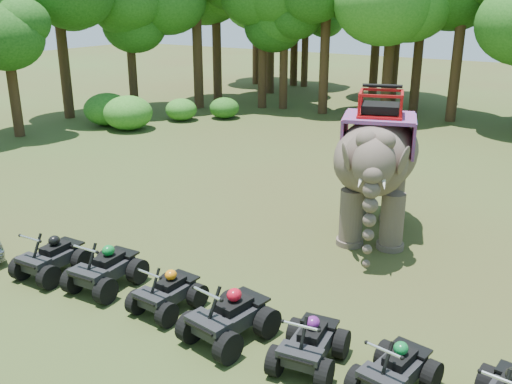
# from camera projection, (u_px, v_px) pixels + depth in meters

# --- Properties ---
(ground) EXTENTS (110.00, 110.00, 0.00)m
(ground) POSITION_uv_depth(u_px,v_px,m) (231.00, 276.00, 14.35)
(ground) COLOR #47381E
(ground) RESTS_ON ground
(elephant) EXTENTS (3.69, 5.54, 4.28)m
(elephant) POSITION_uv_depth(u_px,v_px,m) (376.00, 163.00, 16.38)
(elephant) COLOR #51423A
(elephant) RESTS_ON ground
(atv_0) EXTENTS (1.28, 1.72, 1.24)m
(atv_0) POSITION_uv_depth(u_px,v_px,m) (51.00, 252.00, 14.25)
(atv_0) COLOR black
(atv_0) RESTS_ON ground
(atv_1) EXTENTS (1.34, 1.79, 1.29)m
(atv_1) POSITION_uv_depth(u_px,v_px,m) (105.00, 263.00, 13.62)
(atv_1) COLOR black
(atv_1) RESTS_ON ground
(atv_2) EXTENTS (1.23, 1.62, 1.15)m
(atv_2) POSITION_uv_depth(u_px,v_px,m) (167.00, 287.00, 12.65)
(atv_2) COLOR black
(atv_2) RESTS_ON ground
(atv_3) EXTENTS (1.60, 2.00, 1.34)m
(atv_3) POSITION_uv_depth(u_px,v_px,m) (229.00, 310.00, 11.54)
(atv_3) COLOR black
(atv_3) RESTS_ON ground
(atv_4) EXTENTS (1.36, 1.74, 1.20)m
(atv_4) POSITION_uv_depth(u_px,v_px,m) (310.00, 338.00, 10.73)
(atv_4) COLOR black
(atv_4) RESTS_ON ground
(atv_5) EXTENTS (1.39, 1.74, 1.16)m
(atv_5) POSITION_uv_depth(u_px,v_px,m) (396.00, 364.00, 10.00)
(atv_5) COLOR black
(atv_5) RESTS_ON ground
(tree_0) EXTENTS (6.17, 6.17, 8.82)m
(tree_0) POSITION_uv_depth(u_px,v_px,m) (459.00, 40.00, 30.64)
(tree_0) COLOR #195114
(tree_0) RESTS_ON ground
(tree_27) EXTENTS (4.70, 4.70, 6.72)m
(tree_27) POSITION_uv_depth(u_px,v_px,m) (11.00, 68.00, 27.58)
(tree_27) COLOR #195114
(tree_27) RESTS_ON ground
(tree_28) EXTENTS (6.54, 6.54, 9.34)m
(tree_28) POSITION_uv_depth(u_px,v_px,m) (61.00, 34.00, 31.47)
(tree_28) COLOR #195114
(tree_28) RESTS_ON ground
(tree_29) EXTENTS (5.02, 5.02, 7.17)m
(tree_29) POSITION_uv_depth(u_px,v_px,m) (131.00, 51.00, 33.85)
(tree_29) COLOR #195114
(tree_29) RESTS_ON ground
(tree_30) EXTENTS (6.93, 6.93, 9.90)m
(tree_30) POSITION_uv_depth(u_px,v_px,m) (197.00, 26.00, 34.37)
(tree_30) COLOR #195114
(tree_30) RESTS_ON ground
(tree_31) EXTENTS (5.56, 5.56, 7.94)m
(tree_31) POSITION_uv_depth(u_px,v_px,m) (262.00, 43.00, 34.67)
(tree_31) COLOR #195114
(tree_31) RESTS_ON ground
(tree_32) EXTENTS (5.94, 5.94, 8.48)m
(tree_32) POSITION_uv_depth(u_px,v_px,m) (325.00, 40.00, 32.82)
(tree_32) COLOR #195114
(tree_32) RESTS_ON ground
(tree_33) EXTENTS (6.71, 6.71, 9.59)m
(tree_33) POSITION_uv_depth(u_px,v_px,m) (390.00, 31.00, 31.83)
(tree_33) COLOR #195114
(tree_33) RESTS_ON ground
(tree_34) EXTENTS (6.42, 6.42, 9.17)m
(tree_34) POSITION_uv_depth(u_px,v_px,m) (216.00, 30.00, 36.69)
(tree_34) COLOR #195114
(tree_34) RESTS_ON ground
(tree_35) EXTENTS (6.51, 6.51, 9.30)m
(tree_35) POSITION_uv_depth(u_px,v_px,m) (295.00, 24.00, 43.31)
(tree_35) COLOR #195114
(tree_35) RESTS_ON ground
(tree_37) EXTENTS (7.07, 7.07, 10.11)m
(tree_37) POSITION_uv_depth(u_px,v_px,m) (268.00, 19.00, 41.74)
(tree_37) COLOR #195114
(tree_37) RESTS_ON ground
(tree_39) EXTENTS (6.95, 6.95, 9.92)m
(tree_39) POSITION_uv_depth(u_px,v_px,m) (270.00, 22.00, 39.74)
(tree_39) COLOR #195114
(tree_39) RESTS_ON ground
(tree_41) EXTENTS (5.75, 5.75, 8.22)m
(tree_41) POSITION_uv_depth(u_px,v_px,m) (419.00, 43.00, 32.91)
(tree_41) COLOR #195114
(tree_41) RESTS_ON ground
(tree_42) EXTENTS (6.76, 6.76, 9.66)m
(tree_42) POSITION_uv_depth(u_px,v_px,m) (377.00, 25.00, 38.59)
(tree_42) COLOR #195114
(tree_42) RESTS_ON ground
(tree_43) EXTENTS (5.85, 5.85, 8.36)m
(tree_43) POSITION_uv_depth(u_px,v_px,m) (256.00, 30.00, 44.23)
(tree_43) COLOR #195114
(tree_43) RESTS_ON ground
(tree_44) EXTENTS (5.86, 5.86, 8.37)m
(tree_44) POSITION_uv_depth(u_px,v_px,m) (397.00, 36.00, 36.91)
(tree_44) COLOR #195114
(tree_44) RESTS_ON ground
(tree_45) EXTENTS (4.94, 4.94, 7.05)m
(tree_45) POSITION_uv_depth(u_px,v_px,m) (284.00, 51.00, 34.51)
(tree_45) COLOR #195114
(tree_45) RESTS_ON ground
(tree_46) EXTENTS (5.19, 5.19, 7.41)m
(tree_46) POSITION_uv_depth(u_px,v_px,m) (305.00, 37.00, 43.08)
(tree_46) COLOR #195114
(tree_46) RESTS_ON ground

